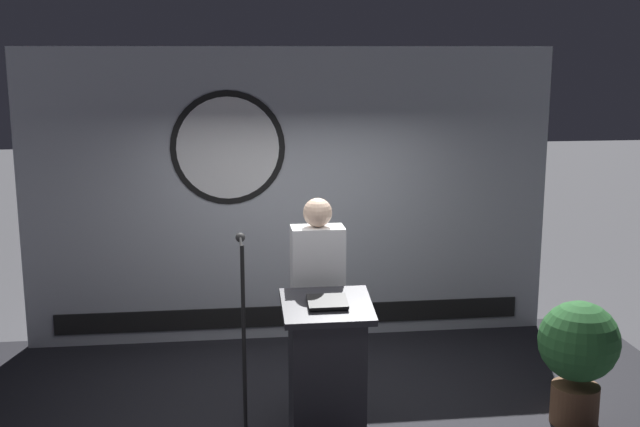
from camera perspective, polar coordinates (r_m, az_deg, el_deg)
name	(u,v)px	position (r m, az deg, el deg)	size (l,w,h in m)	color
banner_display	(289,196)	(7.65, -2.19, 1.24)	(5.02, 0.12, 2.80)	#B2B7C1
podium	(327,369)	(5.86, 0.49, -11.03)	(0.64, 0.50, 1.07)	#26262B
speaker_person	(318,303)	(6.18, -0.17, -6.42)	(0.40, 0.26, 1.68)	black
microphone_stand	(244,377)	(5.73, -5.40, -11.49)	(0.24, 0.59, 1.50)	black
potted_plant	(578,351)	(6.35, 17.90, -9.27)	(0.60, 0.60, 0.95)	brown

